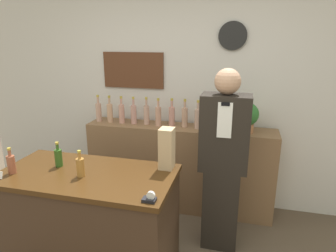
# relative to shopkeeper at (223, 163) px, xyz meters

# --- Properties ---
(back_wall) EXTENTS (5.20, 0.09, 2.70)m
(back_wall) POSITION_rel_shopkeeper_xyz_m (-0.61, 0.82, 0.50)
(back_wall) COLOR silver
(back_wall) RESTS_ON ground_plane
(back_shelf) EXTENTS (2.13, 0.37, 0.99)m
(back_shelf) POSITION_rel_shopkeeper_xyz_m (-0.53, 0.58, -0.35)
(back_shelf) COLOR brown
(back_shelf) RESTS_ON ground_plane
(display_counter) EXTENTS (1.39, 0.71, 0.92)m
(display_counter) POSITION_rel_shopkeeper_xyz_m (-1.02, -0.64, -0.39)
(display_counter) COLOR #382619
(display_counter) RESTS_ON ground_plane
(shopkeeper) EXTENTS (0.43, 0.27, 1.70)m
(shopkeeper) POSITION_rel_shopkeeper_xyz_m (0.00, 0.00, 0.00)
(shopkeeper) COLOR black
(shopkeeper) RESTS_ON ground_plane
(potted_plant) EXTENTS (0.24, 0.24, 0.32)m
(potted_plant) POSITION_rel_shopkeeper_xyz_m (0.19, 0.54, 0.32)
(potted_plant) COLOR #B27047
(potted_plant) RESTS_ON back_shelf
(paper_bag) EXTENTS (0.11, 0.13, 0.34)m
(paper_bag) POSITION_rel_shopkeeper_xyz_m (-0.43, -0.38, 0.24)
(paper_bag) COLOR tan
(paper_bag) RESTS_ON display_counter
(tape_dispenser) EXTENTS (0.09, 0.06, 0.07)m
(tape_dispenser) POSITION_rel_shopkeeper_xyz_m (-0.41, -0.92, 0.09)
(tape_dispenser) COLOR black
(tape_dispenser) RESTS_ON display_counter
(counter_bottle_0) EXTENTS (0.06, 0.06, 0.21)m
(counter_bottle_0) POSITION_rel_shopkeeper_xyz_m (-1.58, -0.78, 0.15)
(counter_bottle_0) COLOR brown
(counter_bottle_0) RESTS_ON display_counter
(counter_bottle_1) EXTENTS (0.06, 0.06, 0.21)m
(counter_bottle_1) POSITION_rel_shopkeeper_xyz_m (-1.30, -0.57, 0.15)
(counter_bottle_1) COLOR #2D551C
(counter_bottle_1) RESTS_ON display_counter
(counter_bottle_2) EXTENTS (0.06, 0.06, 0.21)m
(counter_bottle_2) POSITION_rel_shopkeeper_xyz_m (-1.03, -0.69, 0.15)
(counter_bottle_2) COLOR #A06C2F
(counter_bottle_2) RESTS_ON display_counter
(shelf_bottle_0) EXTENTS (0.07, 0.07, 0.31)m
(shelf_bottle_0) POSITION_rel_shopkeeper_xyz_m (-1.51, 0.57, 0.26)
(shelf_bottle_0) COLOR tan
(shelf_bottle_0) RESTS_ON back_shelf
(shelf_bottle_1) EXTENTS (0.07, 0.07, 0.31)m
(shelf_bottle_1) POSITION_rel_shopkeeper_xyz_m (-1.36, 0.57, 0.26)
(shelf_bottle_1) COLOR tan
(shelf_bottle_1) RESTS_ON back_shelf
(shelf_bottle_2) EXTENTS (0.07, 0.07, 0.31)m
(shelf_bottle_2) POSITION_rel_shopkeeper_xyz_m (-1.22, 0.57, 0.26)
(shelf_bottle_2) COLOR tan
(shelf_bottle_2) RESTS_ON back_shelf
(shelf_bottle_3) EXTENTS (0.07, 0.07, 0.31)m
(shelf_bottle_3) POSITION_rel_shopkeeper_xyz_m (-1.07, 0.57, 0.26)
(shelf_bottle_3) COLOR tan
(shelf_bottle_3) RESTS_ON back_shelf
(shelf_bottle_4) EXTENTS (0.07, 0.07, 0.31)m
(shelf_bottle_4) POSITION_rel_shopkeeper_xyz_m (-0.92, 0.59, 0.26)
(shelf_bottle_4) COLOR tan
(shelf_bottle_4) RESTS_ON back_shelf
(shelf_bottle_5) EXTENTS (0.07, 0.07, 0.31)m
(shelf_bottle_5) POSITION_rel_shopkeeper_xyz_m (-0.77, 0.56, 0.26)
(shelf_bottle_5) COLOR tan
(shelf_bottle_5) RESTS_ON back_shelf
(shelf_bottle_6) EXTENTS (0.07, 0.07, 0.31)m
(shelf_bottle_6) POSITION_rel_shopkeeper_xyz_m (-0.62, 0.59, 0.26)
(shelf_bottle_6) COLOR tan
(shelf_bottle_6) RESTS_ON back_shelf
(shelf_bottle_7) EXTENTS (0.07, 0.07, 0.31)m
(shelf_bottle_7) POSITION_rel_shopkeeper_xyz_m (-0.48, 0.59, 0.26)
(shelf_bottle_7) COLOR tan
(shelf_bottle_7) RESTS_ON back_shelf
(shelf_bottle_8) EXTENTS (0.07, 0.07, 0.31)m
(shelf_bottle_8) POSITION_rel_shopkeeper_xyz_m (-0.33, 0.56, 0.26)
(shelf_bottle_8) COLOR tan
(shelf_bottle_8) RESTS_ON back_shelf
(shelf_bottle_9) EXTENTS (0.07, 0.07, 0.31)m
(shelf_bottle_9) POSITION_rel_shopkeeper_xyz_m (-0.18, 0.56, 0.26)
(shelf_bottle_9) COLOR tan
(shelf_bottle_9) RESTS_ON back_shelf
(shelf_bottle_10) EXTENTS (0.07, 0.07, 0.31)m
(shelf_bottle_10) POSITION_rel_shopkeeper_xyz_m (-0.03, 0.57, 0.26)
(shelf_bottle_10) COLOR tan
(shelf_bottle_10) RESTS_ON back_shelf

